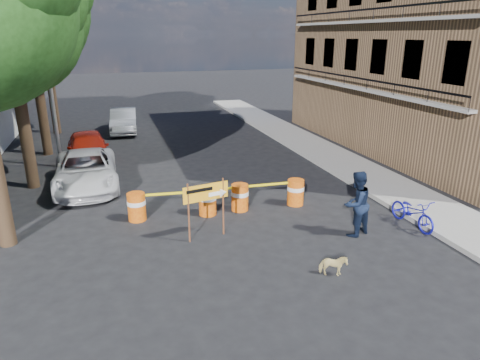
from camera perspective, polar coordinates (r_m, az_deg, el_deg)
ground at (r=12.26m, az=2.73°, el=-8.33°), size 120.00×120.00×0.00m
sidewalk_east at (r=19.84m, az=13.81°, el=2.12°), size 2.40×40.00×0.15m
apartment_building at (r=24.11m, az=25.00°, el=18.14°), size 8.00×16.00×12.00m
tree_mid_a at (r=17.50m, az=-28.44°, el=18.06°), size 5.25×5.00×8.68m
tree_mid_b at (r=22.47m, az=-26.40°, el=19.87°), size 5.67×5.40×9.62m
tree_far at (r=27.41m, az=-24.74°, el=18.51°), size 5.04×4.80×8.84m
streetlamp at (r=19.89m, az=-24.11°, el=13.75°), size 1.25×0.18×8.00m
barrel_far_left at (r=13.86m, az=-13.62°, el=-3.41°), size 0.58×0.58×0.90m
barrel_mid_left at (r=13.92m, az=-4.36°, el=-2.81°), size 0.58×0.58×0.90m
barrel_mid_right at (r=14.24m, az=-0.03°, el=-2.26°), size 0.58×0.58×0.90m
barrel_far_right at (r=14.82m, az=7.42°, el=-1.56°), size 0.58×0.58×0.90m
detour_sign at (r=12.09m, az=-3.83°, el=-2.13°), size 1.34×0.38×1.75m
pedestrian at (r=12.77m, az=15.23°, el=-3.07°), size 1.15×1.03×1.95m
bicycle at (r=13.92m, az=22.23°, el=-2.36°), size 0.68×0.98×1.79m
dog at (r=10.81m, az=12.30°, el=-11.10°), size 0.72×0.53×0.56m
suv_white at (r=17.32m, az=-19.84°, el=1.21°), size 2.34×4.93×1.36m
sedan_red at (r=20.49m, az=-19.59°, el=4.01°), size 2.09×4.45×1.47m
sedan_silver at (r=26.82m, az=-15.24°, el=7.64°), size 1.77×4.31×1.39m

